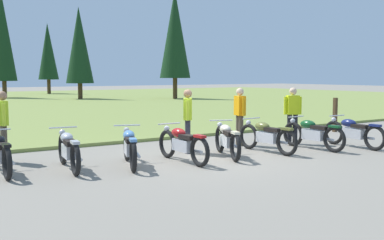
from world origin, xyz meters
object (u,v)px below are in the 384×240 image
at_px(motorcycle_red, 182,144).
at_px(motorcycle_olive, 267,136).
at_px(rider_checking_bike, 3,122).
at_px(rider_near_row_end, 293,112).
at_px(rider_in_hivis_vest, 188,117).
at_px(trail_marker_post, 335,115).
at_px(motorcycle_silver, 69,150).
at_px(motorcycle_black, 1,153).
at_px(motorcycle_sky_blue, 130,147).
at_px(rider_with_back_turned, 240,113).
at_px(motorcycle_british_green, 313,133).
at_px(motorcycle_cream, 227,139).
at_px(motorcycle_navy, 353,132).

distance_m(motorcycle_red, motorcycle_olive, 2.61).
bearing_deg(rider_checking_bike, motorcycle_olive, -20.44).
distance_m(rider_near_row_end, rider_in_hivis_vest, 3.49).
xyz_separation_m(rider_near_row_end, trail_marker_post, (3.41, 1.28, -0.34)).
xyz_separation_m(motorcycle_silver, rider_near_row_end, (6.80, 0.10, 0.51)).
bearing_deg(motorcycle_red, motorcycle_olive, -0.67).
bearing_deg(rider_in_hivis_vest, motorcycle_black, -179.12).
height_order(motorcycle_sky_blue, rider_checking_bike, rider_checking_bike).
bearing_deg(rider_with_back_turned, rider_near_row_end, -21.69).
height_order(motorcycle_red, rider_checking_bike, rider_checking_bike).
bearing_deg(motorcycle_sky_blue, motorcycle_silver, 164.96).
xyz_separation_m(motorcycle_olive, rider_near_row_end, (1.67, 0.73, 0.51)).
height_order(rider_in_hivis_vest, rider_checking_bike, same).
bearing_deg(motorcycle_british_green, motorcycle_black, 170.85).
distance_m(motorcycle_silver, motorcycle_cream, 3.89).
xyz_separation_m(motorcycle_black, rider_in_hivis_vest, (4.63, 0.07, 0.51)).
height_order(motorcycle_cream, motorcycle_olive, same).
bearing_deg(rider_with_back_turned, motorcycle_sky_blue, -165.30).
height_order(motorcycle_olive, rider_checking_bike, rider_checking_bike).
distance_m(motorcycle_olive, rider_in_hivis_vest, 2.15).
xyz_separation_m(motorcycle_sky_blue, rider_near_row_end, (5.51, 0.45, 0.51)).
distance_m(rider_in_hivis_vest, rider_checking_bike, 4.49).
height_order(motorcycle_silver, trail_marker_post, trail_marker_post).
xyz_separation_m(motorcycle_british_green, motorcycle_navy, (1.20, -0.41, 0.00)).
bearing_deg(rider_with_back_turned, motorcycle_cream, -138.11).
bearing_deg(rider_with_back_turned, rider_in_hivis_vest, -171.68).
bearing_deg(rider_near_row_end, motorcycle_british_green, -103.79).
bearing_deg(motorcycle_navy, motorcycle_black, 169.55).
bearing_deg(rider_checking_bike, rider_near_row_end, -11.26).
distance_m(motorcycle_olive, motorcycle_navy, 2.71).
distance_m(motorcycle_sky_blue, motorcycle_red, 1.26).
distance_m(motorcycle_red, motorcycle_navy, 5.28).
height_order(motorcycle_silver, motorcycle_sky_blue, same).
relative_size(motorcycle_cream, rider_near_row_end, 1.19).
bearing_deg(motorcycle_british_green, trail_marker_post, 32.17).
height_order(motorcycle_red, rider_near_row_end, rider_near_row_end).
relative_size(motorcycle_british_green, rider_with_back_turned, 1.26).
bearing_deg(rider_checking_bike, motorcycle_silver, -59.03).
xyz_separation_m(rider_near_row_end, rider_checking_bike, (-7.79, 1.55, 0.00)).
height_order(motorcycle_black, motorcycle_olive, same).
relative_size(motorcycle_silver, motorcycle_navy, 1.00).
xyz_separation_m(motorcycle_cream, trail_marker_post, (6.36, 1.96, 0.17)).
bearing_deg(trail_marker_post, motorcycle_red, -165.56).
relative_size(motorcycle_olive, rider_with_back_turned, 1.26).
relative_size(rider_near_row_end, rider_in_hivis_vest, 1.00).
bearing_deg(trail_marker_post, motorcycle_navy, -132.25).
bearing_deg(motorcycle_olive, rider_with_back_turned, 83.28).
bearing_deg(rider_in_hivis_vest, motorcycle_british_green, -22.49).
height_order(motorcycle_silver, rider_checking_bike, rider_checking_bike).
relative_size(motorcycle_navy, rider_near_row_end, 1.26).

